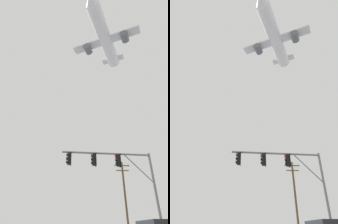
{
  "view_description": "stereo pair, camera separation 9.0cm",
  "coord_description": "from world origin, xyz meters",
  "views": [
    {
      "loc": [
        -0.03,
        -6.07,
        1.16
      ],
      "look_at": [
        1.85,
        17.28,
        15.93
      ],
      "focal_mm": 30.41,
      "sensor_mm": 36.0,
      "label": 1
    },
    {
      "loc": [
        0.06,
        -6.07,
        1.16
      ],
      "look_at": [
        1.85,
        17.28,
        15.93
      ],
      "focal_mm": 30.41,
      "sensor_mm": 36.0,
      "label": 2
    }
  ],
  "objects": [
    {
      "name": "signal_pole_near",
      "position": [
        3.69,
        8.29,
        5.1
      ],
      "size": [
        7.11,
        0.58,
        6.55
      ],
      "color": "slate",
      "rests_on": "ground"
    },
    {
      "name": "airplane",
      "position": [
        9.34,
        30.6,
        51.74
      ],
      "size": [
        19.87,
        25.74,
        7.44
      ],
      "color": "white"
    },
    {
      "name": "utility_pole",
      "position": [
        7.61,
        20.66,
        5.15
      ],
      "size": [
        2.2,
        0.28,
        9.69
      ],
      "color": "brown",
      "rests_on": "ground"
    }
  ]
}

